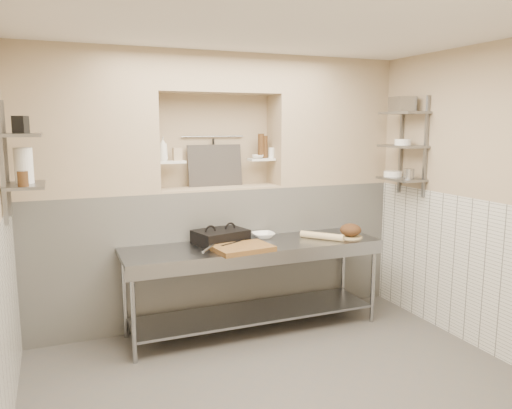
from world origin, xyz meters
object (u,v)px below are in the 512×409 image
prep_table (254,269)px  bread_loaf (351,230)px  cutting_board (243,248)px  jug_left (24,166)px  panini_press (220,237)px  bowl_alcove (258,157)px  rolling_pin (322,236)px  bottle_soap (163,149)px  mixing_bowl (263,235)px

prep_table → bread_loaf: bearing=-5.5°
cutting_board → jug_left: 2.02m
jug_left → panini_press: bearing=8.4°
prep_table → bowl_alcove: bowl_alcove is taller
rolling_pin → bowl_alcove: bowl_alcove is taller
bread_loaf → bottle_soap: bearing=160.3°
prep_table → bottle_soap: 1.52m
panini_press → jug_left: (-1.73, -0.26, 0.79)m
mixing_bowl → bottle_soap: bottle_soap is taller
panini_press → cutting_board: (0.10, -0.36, -0.04)m
prep_table → panini_press: bearing=150.0°
bread_loaf → jug_left: bearing=179.7°
mixing_bowl → bowl_alcove: bearing=78.5°
mixing_bowl → bowl_alcove: bowl_alcove is taller
bread_loaf → bowl_alcove: (-0.80, 0.64, 0.75)m
rolling_pin → bottle_soap: bearing=157.7°
rolling_pin → jug_left: jug_left is taller
mixing_bowl → rolling_pin: rolling_pin is taller
bottle_soap → jug_left: bottle_soap is taller
rolling_pin → bottle_soap: bottle_soap is taller
prep_table → bottle_soap: bottle_soap is taller
cutting_board → bowl_alcove: 1.18m
bottle_soap → bowl_alcove: (1.03, -0.02, -0.10)m
bottle_soap → bowl_alcove: bottle_soap is taller
prep_table → mixing_bowl: 0.41m
cutting_board → bowl_alcove: (0.45, 0.73, 0.81)m
panini_press → mixing_bowl: panini_press is taller
mixing_bowl → bowl_alcove: size_ratio=1.82×
rolling_pin → prep_table: bearing=174.9°
cutting_board → jug_left: bearing=176.6°
rolling_pin → bowl_alcove: 1.11m
mixing_bowl → rolling_pin: size_ratio=0.50×
rolling_pin → bread_loaf: bearing=-6.6°
panini_press → bread_loaf: bread_loaf is taller
cutting_board → bottle_soap: bottle_soap is taller
prep_table → rolling_pin: bearing=-5.1°
mixing_bowl → panini_press: bearing=-174.1°
panini_press → bowl_alcove: size_ratio=4.46×
panini_press → cutting_board: 0.38m
panini_press → mixing_bowl: (0.49, 0.05, -0.04)m
prep_table → panini_press: size_ratio=4.54×
panini_press → rolling_pin: size_ratio=1.23×
rolling_pin → bottle_soap: size_ratio=1.91×
mixing_bowl → jug_left: size_ratio=0.82×
prep_table → cutting_board: 0.39m
bread_loaf → mixing_bowl: bearing=159.4°
bottle_soap → mixing_bowl: bearing=-18.9°
panini_press → rolling_pin: panini_press is taller
panini_press → bread_loaf: (1.35, -0.27, 0.01)m
cutting_board → bread_loaf: 1.25m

